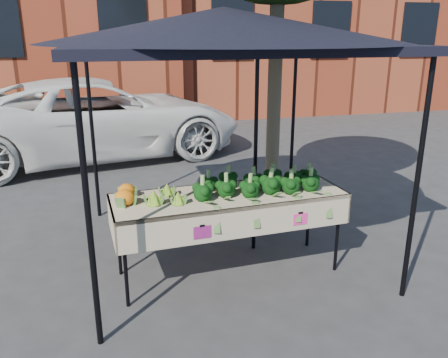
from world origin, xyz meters
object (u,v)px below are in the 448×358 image
Objects in this scene: table at (229,234)px; vehicle at (89,8)px; canopy at (224,137)px; street_tree at (276,36)px.

table is 0.42× the size of vehicle.
canopy is (0.09, 0.57, 0.92)m from table.
canopy is at bearing -148.83° from street_tree.
vehicle reaches higher than canopy.
canopy is 0.65× the size of street_tree.
street_tree is (2.16, -4.34, -0.47)m from vehicle.
table is 6.05m from vehicle.
vehicle is (-1.31, 5.36, 2.47)m from table.
street_tree is (0.76, 0.46, 1.08)m from canopy.
table is 0.77× the size of canopy.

